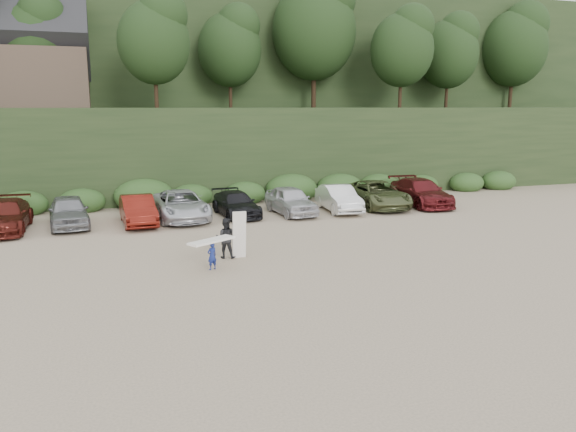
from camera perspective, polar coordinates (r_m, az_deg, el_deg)
name	(u,v)px	position (r m, az deg, el deg)	size (l,w,h in m)	color
ground	(304,262)	(22.39, 1.68, -4.72)	(120.00, 120.00, 0.00)	tan
hillside_backdrop	(175,52)	(56.85, -11.45, 16.04)	(90.00, 41.50, 28.00)	black
parked_cars	(182,206)	(31.03, -10.74, 1.01)	(34.26, 6.04, 1.64)	#A0A0A5
child_surfer	(212,249)	(21.39, -7.74, -3.36)	(1.96, 1.46, 1.17)	navy
adult_surfer	(227,238)	(22.95, -6.23, -2.22)	(1.28, 0.87, 1.95)	black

